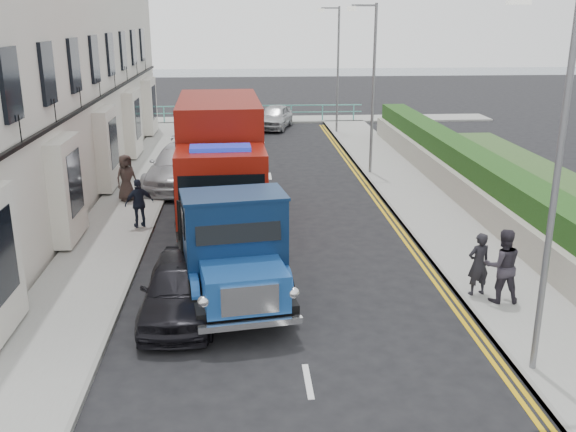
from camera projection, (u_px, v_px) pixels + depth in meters
The scene contains 21 objects.
ground at pixel (299, 331), 13.86m from camera, with size 120.00×120.00×0.00m, color black.
pavement_west at pixel (125, 212), 22.06m from camera, with size 2.40×38.00×0.12m, color gray.
pavement_east at pixel (425, 206), 22.77m from camera, with size 2.60×38.00×0.12m, color gray.
promenade at pixel (259, 120), 41.44m from camera, with size 30.00×2.50×0.12m, color gray.
sea_plane at pixel (251, 77), 70.96m from camera, with size 120.00×120.00×0.00m, color slate.
garden_east at pixel (479, 182), 22.65m from camera, with size 1.45×28.00×1.75m.
seafront_railing at pixel (260, 114), 40.53m from camera, with size 13.00×0.08×1.11m.
lamp_near at pixel (551, 169), 11.05m from camera, with size 1.23×0.18×7.00m.
lamp_mid at pixel (371, 80), 26.28m from camera, with size 1.23×0.18×7.00m.
lamp_far at pixel (336, 63), 35.79m from camera, with size 1.23×0.18×7.00m.
bedford_lorry at pixel (234, 254), 14.81m from camera, with size 3.07×5.98×2.71m.
red_lorry at pixel (220, 159), 20.66m from camera, with size 2.83×7.62×3.94m.
parked_car_front at pixel (180, 287), 14.43m from camera, with size 1.61×4.00×1.36m, color black.
parked_car_mid at pixel (205, 174), 24.91m from camera, with size 1.36×3.90×1.28m, color teal.
parked_car_rear at pixel (181, 166), 25.57m from camera, with size 2.21×5.43×1.58m, color silver.
seafront_car_left at pixel (233, 125), 35.44m from camera, with size 2.35×5.10×1.42m, color black.
seafront_car_right at pixel (275, 117), 38.41m from camera, with size 1.66×4.12×1.41m, color #A8AAAD.
pedestrian_east_near at pixel (478, 264), 15.19m from camera, with size 0.57×0.37×1.55m, color black.
pedestrian_east_far at pixel (502, 266), 14.79m from camera, with size 0.86×0.67×1.78m, color #302B35.
pedestrian_west_near at pixel (139, 203), 20.10m from camera, with size 0.91×0.38×1.55m, color #1A202F.
pedestrian_west_far at pixel (126, 178), 22.98m from camera, with size 0.82×0.53×1.68m, color #392D29.
Camera 1 is at (-1.12, -12.43, 6.53)m, focal length 40.00 mm.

